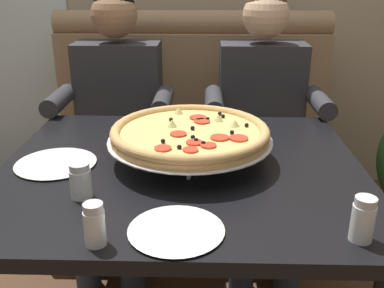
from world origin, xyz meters
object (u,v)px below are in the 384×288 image
Objects in this scene: booth_bench at (191,153)px; pizza at (190,133)px; diner_right at (263,114)px; shaker_pepper_flakes at (95,227)px; plate_near_right at (56,161)px; patio_chair at (36,78)px; dining_table at (182,191)px; diner_left at (117,112)px; plate_near_left at (176,228)px; shaker_parmesan at (363,222)px; shaker_oregano at (81,183)px.

booth_bench is 2.90× the size of pizza.
diner_right reaches higher than shaker_pepper_flakes.
booth_bench is 5.96× the size of plate_near_right.
patio_chair is at bearing 113.05° from shaker_pepper_flakes.
booth_bench is 1.03m from pizza.
dining_table is (0.00, -0.97, 0.27)m from booth_bench.
booth_bench is 1.77× the size of patio_chair.
diner_right is (0.68, 0.00, 0.00)m from diner_left.
booth_bench reaches higher than dining_table.
diner_left is 5.53× the size of plate_near_left.
shaker_parmesan is at bearing -25.57° from plate_near_right.
patio_chair is at bearing 137.59° from diner_right.
plate_near_right is at bearing -112.29° from booth_bench.
shaker_oregano is at bearing 112.14° from shaker_pepper_flakes.
shaker_oregano is (-0.09, 0.22, -0.00)m from shaker_pepper_flakes.
diner_right is 12.36× the size of shaker_pepper_flakes.
diner_left reaches higher than plate_near_left.
diner_left is 0.77m from pizza.
dining_table is at bearing -64.02° from diner_left.
shaker_pepper_flakes reaches higher than plate_near_left.
diner_right is at bearing 72.80° from plate_near_left.
shaker_oregano is at bearing -66.87° from patio_chair.
plate_near_right reaches higher than dining_table.
pizza reaches higher than plate_near_left.
shaker_oregano is at bearing -56.62° from plate_near_right.
booth_bench is at bearing 37.92° from diner_left.
diner_right is 5.00× the size of plate_near_right.
pizza reaches higher than dining_table.
pizza reaches higher than plate_near_right.
dining_table is at bearing -59.53° from patio_chair.
shaker_parmesan reaches higher than shaker_oregano.
pizza is 5.31× the size of shaker_oregano.
diner_right reaches higher than dining_table.
diner_left is at bearing 107.82° from plate_near_left.
shaker_pepper_flakes is at bearing -176.69° from shaker_parmesan.
shaker_pepper_flakes is at bearing -111.32° from dining_table.
shaker_oregano is at bearing 148.27° from plate_near_left.
booth_bench is at bearing 142.08° from diner_right.
dining_table is 0.36m from shaker_oregano.
shaker_pepper_flakes is at bearing -162.60° from plate_near_left.
diner_left is 12.36× the size of shaker_pepper_flakes.
booth_bench is at bearing 90.00° from dining_table.
pizza is 2.54m from patio_chair.
diner_left is 2.44× the size of pizza.
pizza is at bearing 6.15° from plate_near_right.
booth_bench is at bearing 77.60° from shaker_oregano.
dining_table is 0.89× the size of diner_left.
patio_chair is (-1.03, 2.41, -0.28)m from shaker_oregano.
pizza is 0.52m from shaker_pepper_flakes.
shaker_oregano is at bearing -84.94° from diner_left.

